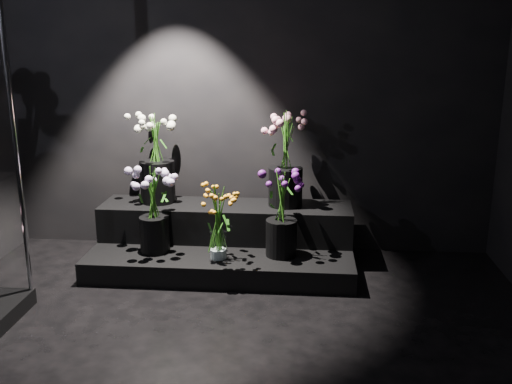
# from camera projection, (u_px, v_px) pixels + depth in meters

# --- Properties ---
(floor) EXTENTS (4.00, 4.00, 0.00)m
(floor) POSITION_uv_depth(u_px,v_px,m) (212.00, 376.00, 3.04)
(floor) COLOR black
(floor) RESTS_ON ground
(wall_back) EXTENTS (4.00, 0.00, 4.00)m
(wall_back) POSITION_uv_depth(u_px,v_px,m) (249.00, 82.00, 4.60)
(wall_back) COLOR black
(wall_back) RESTS_ON floor
(display_riser) EXTENTS (2.02, 0.90, 0.45)m
(display_riser) POSITION_uv_depth(u_px,v_px,m) (224.00, 240.00, 4.54)
(display_riser) COLOR black
(display_riser) RESTS_ON floor
(bouquet_orange_bells) EXTENTS (0.31, 0.31, 0.54)m
(bouquet_orange_bells) POSITION_uv_depth(u_px,v_px,m) (218.00, 223.00, 4.15)
(bouquet_orange_bells) COLOR white
(bouquet_orange_bells) RESTS_ON display_riser
(bouquet_lilac) EXTENTS (0.44, 0.44, 0.65)m
(bouquet_lilac) POSITION_uv_depth(u_px,v_px,m) (153.00, 203.00, 4.26)
(bouquet_lilac) COLOR black
(bouquet_lilac) RESTS_ON display_riser
(bouquet_purple) EXTENTS (0.30, 0.30, 0.65)m
(bouquet_purple) POSITION_uv_depth(u_px,v_px,m) (282.00, 211.00, 4.19)
(bouquet_purple) COLOR black
(bouquet_purple) RESTS_ON display_riser
(bouquet_cream_roses) EXTENTS (0.51, 0.51, 0.71)m
(bouquet_cream_roses) POSITION_uv_depth(u_px,v_px,m) (156.00, 152.00, 4.57)
(bouquet_cream_roses) COLOR black
(bouquet_cream_roses) RESTS_ON display_riser
(bouquet_pink_roses) EXTENTS (0.41, 0.41, 0.74)m
(bouquet_pink_roses) POSITION_uv_depth(u_px,v_px,m) (286.00, 155.00, 4.47)
(bouquet_pink_roses) COLOR black
(bouquet_pink_roses) RESTS_ON display_riser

